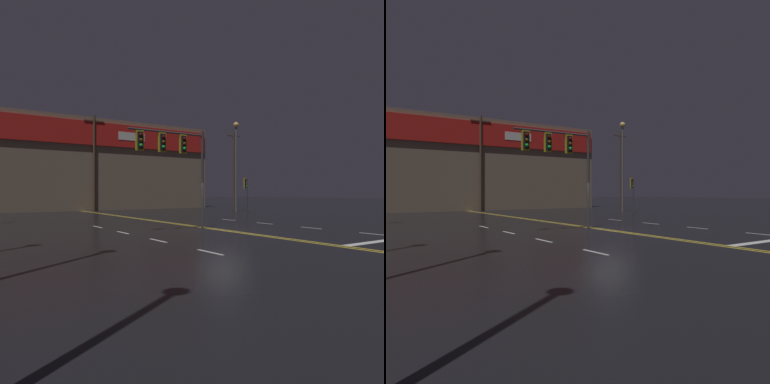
# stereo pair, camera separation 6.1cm
# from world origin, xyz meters

# --- Properties ---
(ground_plane) EXTENTS (200.00, 200.00, 0.00)m
(ground_plane) POSITION_xyz_m (0.00, 0.00, 0.00)
(ground_plane) COLOR black
(road_markings) EXTENTS (14.35, 60.00, 0.01)m
(road_markings) POSITION_xyz_m (0.92, -1.34, 0.00)
(road_markings) COLOR gold
(road_markings) RESTS_ON ground
(traffic_signal_median) EXTENTS (4.45, 0.36, 5.31)m
(traffic_signal_median) POSITION_xyz_m (-2.38, 1.18, 4.16)
(traffic_signal_median) COLOR #38383D
(traffic_signal_median) RESTS_ON ground
(traffic_signal_corner_northeast) EXTENTS (0.42, 0.36, 3.32)m
(traffic_signal_corner_northeast) POSITION_xyz_m (11.25, 10.65, 2.43)
(traffic_signal_corner_northeast) COLOR #38383D
(traffic_signal_corner_northeast) RESTS_ON ground
(streetlight_far_median) EXTENTS (0.56, 0.56, 9.16)m
(streetlight_far_median) POSITION_xyz_m (12.80, 13.89, 5.87)
(streetlight_far_median) COLOR #59595E
(streetlight_far_median) RESTS_ON ground
(building_backdrop) EXTENTS (32.06, 10.23, 10.01)m
(building_backdrop) POSITION_xyz_m (0.00, 28.70, 5.02)
(building_backdrop) COLOR #7A6651
(building_backdrop) RESTS_ON ground
(utility_pole_row) EXTENTS (45.86, 0.26, 10.18)m
(utility_pole_row) POSITION_xyz_m (0.08, 23.50, 5.17)
(utility_pole_row) COLOR #4C3828
(utility_pole_row) RESTS_ON ground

